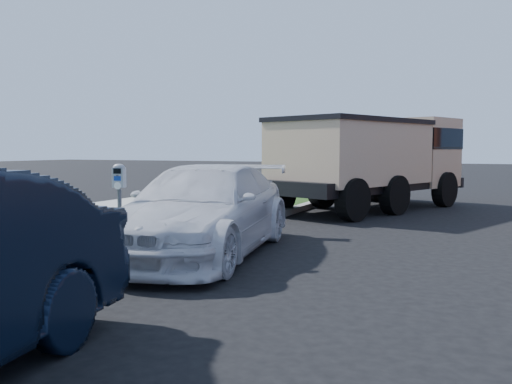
% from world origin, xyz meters
% --- Properties ---
extents(ground, '(120.00, 120.00, 0.00)m').
position_xyz_m(ground, '(0.00, 0.00, 0.00)').
color(ground, black).
rests_on(ground, ground).
extents(streetside, '(6.12, 50.00, 0.15)m').
position_xyz_m(streetside, '(-5.57, 2.00, 0.07)').
color(streetside, gray).
rests_on(streetside, ground).
extents(parking_meter, '(0.22, 0.17, 1.40)m').
position_xyz_m(parking_meter, '(-2.85, -0.92, 1.14)').
color(parking_meter, '#3F4247').
rests_on(parking_meter, ground).
extents(white_wagon, '(2.84, 5.37, 1.48)m').
position_xyz_m(white_wagon, '(-2.00, 0.26, 0.74)').
color(white_wagon, silver).
rests_on(white_wagon, ground).
extents(dump_truck, '(4.84, 7.28, 2.68)m').
position_xyz_m(dump_truck, '(-0.78, 8.20, 1.51)').
color(dump_truck, black).
rests_on(dump_truck, ground).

